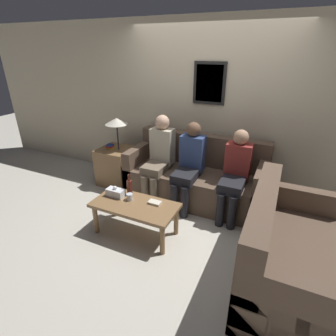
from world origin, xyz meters
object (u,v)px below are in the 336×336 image
object	(u,v)px
person_right	(235,172)
person_left	(159,155)
drinking_glass	(130,197)
couch_side	(286,256)
wine_bottle	(129,187)
coffee_table	(135,208)
couch_main	(196,178)
person_middle	(189,163)

from	to	relation	value
person_right	person_left	bearing A→B (deg)	178.62
drinking_glass	person_right	distance (m)	1.44
couch_side	wine_bottle	bearing A→B (deg)	83.54
couch_side	coffee_table	bearing A→B (deg)	88.32
wine_bottle	person_right	world-z (taller)	person_right
person_right	couch_main	bearing A→B (deg)	162.05
person_right	wine_bottle	bearing A→B (deg)	-146.00
coffee_table	couch_main	bearing A→B (deg)	71.57
coffee_table	person_left	bearing A→B (deg)	99.04
couch_main	coffee_table	size ratio (longest dim) A/B	1.93
couch_side	drinking_glass	distance (m)	1.85
wine_bottle	coffee_table	bearing A→B (deg)	-43.54
coffee_table	person_right	world-z (taller)	person_right
coffee_table	drinking_glass	bearing A→B (deg)	153.20
couch_main	person_middle	xyz separation A→B (m)	(-0.04, -0.22, 0.34)
wine_bottle	person_middle	world-z (taller)	person_middle
couch_side	coffee_table	distance (m)	1.73
couch_main	drinking_glass	world-z (taller)	couch_main
drinking_glass	person_right	world-z (taller)	person_right
couch_side	drinking_glass	size ratio (longest dim) A/B	17.97
coffee_table	wine_bottle	distance (m)	0.30
couch_side	person_middle	bearing A→B (deg)	54.52
couch_main	person_middle	size ratio (longest dim) A/B	1.65
wine_bottle	person_right	distance (m)	1.42
drinking_glass	person_right	bearing A→B (deg)	39.24
couch_main	couch_side	world-z (taller)	same
couch_side	person_middle	xyz separation A→B (m)	(-1.38, 0.99, 0.34)
couch_main	wine_bottle	xyz separation A→B (m)	(-0.56, -0.99, 0.21)
wine_bottle	drinking_glass	distance (m)	0.15
couch_main	couch_side	bearing A→B (deg)	-41.86
person_middle	couch_side	bearing A→B (deg)	-35.48
couch_side	coffee_table	size ratio (longest dim) A/B	1.47
coffee_table	person_middle	size ratio (longest dim) A/B	0.86
drinking_glass	person_middle	bearing A→B (deg)	62.70
couch_main	coffee_table	distance (m)	1.22
wine_bottle	person_right	size ratio (longest dim) A/B	0.24
couch_side	person_middle	distance (m)	1.73
couch_side	person_left	distance (m)	2.18
person_left	person_middle	world-z (taller)	person_left
person_left	coffee_table	bearing A→B (deg)	-80.96
person_right	person_middle	bearing A→B (deg)	-178.06
couch_main	drinking_glass	size ratio (longest dim) A/B	23.64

